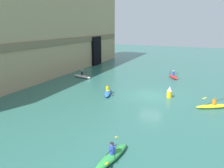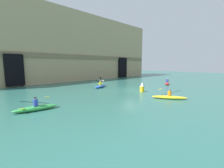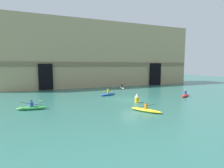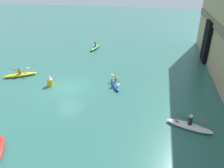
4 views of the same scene
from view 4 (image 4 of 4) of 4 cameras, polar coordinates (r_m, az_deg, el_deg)
The scene contains 6 objects.
ground_plane at distance 22.85m, azimuth -11.47°, elevation -0.88°, with size 120.00×120.00×0.00m, color #2D665B.
kayak_blue at distance 22.78m, azimuth 0.91°, elevation 0.30°, with size 3.26×1.76×1.11m.
kayak_yellow at distance 26.85m, azimuth -22.85°, elevation 2.29°, with size 2.51×3.40×1.07m.
kayak_green at distance 34.15m, azimuth -4.43°, elevation 9.50°, with size 3.31×1.16×1.08m.
kayak_white at distance 17.73m, azimuth 19.55°, elevation -10.24°, with size 1.75×3.52×1.14m.
marker_buoy at distance 23.39m, azimuth -15.97°, elevation 0.83°, with size 0.58×0.58×1.25m.
Camera 4 is at (18.37, 8.63, 10.50)m, focal length 35.00 mm.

